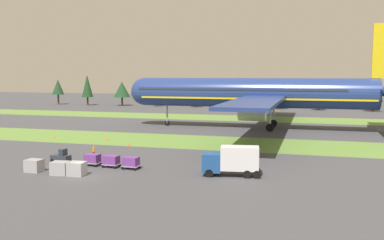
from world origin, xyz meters
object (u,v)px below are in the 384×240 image
(cargo_dolly_second, at_px, (111,160))
(uld_container_2, at_px, (77,169))
(ground_crew_marshaller, at_px, (94,151))
(taxiway_marker_0, at_px, (128,145))
(taxiway_marker_2, at_px, (54,137))
(baggage_tug, at_px, (61,157))
(uld_container_1, at_px, (60,168))
(airliner, at_px, (262,93))
(ground_crew_loader, at_px, (214,164))
(uld_container_0, at_px, (34,166))
(cargo_dolly_lead, at_px, (92,159))
(cargo_dolly_third, at_px, (131,162))
(taxiway_marker_1, at_px, (107,139))
(catering_truck, at_px, (232,160))

(cargo_dolly_second, relative_size, uld_container_2, 1.16)
(ground_crew_marshaller, distance_m, taxiway_marker_0, 10.39)
(ground_crew_marshaller, bearing_deg, taxiway_marker_2, 3.09)
(baggage_tug, relative_size, taxiway_marker_0, 4.85)
(ground_crew_marshaller, distance_m, uld_container_1, 10.86)
(airliner, xyz_separation_m, uld_container_1, (-18.55, -50.40, -7.23))
(uld_container_1, xyz_separation_m, taxiway_marker_2, (-17.66, 25.30, -0.50))
(ground_crew_loader, bearing_deg, uld_container_0, -60.43)
(cargo_dolly_lead, bearing_deg, baggage_tug, 90.00)
(ground_crew_marshaller, bearing_deg, baggage_tug, 106.96)
(baggage_tug, bearing_deg, uld_container_1, -143.52)
(cargo_dolly_third, bearing_deg, taxiway_marker_0, 30.09)
(baggage_tug, distance_m, uld_container_0, 5.60)
(airliner, xyz_separation_m, cargo_dolly_third, (-11.53, -45.19, -7.12))
(baggage_tug, xyz_separation_m, ground_crew_marshaller, (2.44, 4.64, 0.13))
(uld_container_0, xyz_separation_m, taxiway_marker_0, (3.59, 20.56, -0.49))
(ground_crew_marshaller, relative_size, taxiway_marker_1, 2.62)
(uld_container_0, relative_size, uld_container_1, 1.00)
(uld_container_0, bearing_deg, uld_container_2, -3.89)
(ground_crew_loader, relative_size, taxiway_marker_0, 3.12)
(ground_crew_loader, xyz_separation_m, uld_container_0, (-21.58, -6.48, -0.17))
(uld_container_2, bearing_deg, taxiway_marker_2, 128.28)
(airliner, distance_m, baggage_tug, 50.09)
(uld_container_0, bearing_deg, cargo_dolly_third, 22.88)
(baggage_tug, relative_size, uld_container_2, 1.35)
(cargo_dolly_third, bearing_deg, cargo_dolly_second, 90.00)
(cargo_dolly_third, relative_size, uld_container_1, 1.16)
(baggage_tug, distance_m, taxiway_marker_0, 15.34)
(ground_crew_loader, bearing_deg, baggage_tug, -74.77)
(cargo_dolly_third, distance_m, uld_container_2, 7.00)
(cargo_dolly_third, bearing_deg, airliner, -9.38)
(catering_truck, bearing_deg, ground_crew_marshaller, 66.62)
(cargo_dolly_third, relative_size, taxiway_marker_0, 4.16)
(taxiway_marker_0, bearing_deg, ground_crew_marshaller, -94.87)
(catering_truck, relative_size, uld_container_1, 3.61)
(airliner, relative_size, taxiway_marker_1, 115.16)
(ground_crew_marshaller, bearing_deg, airliner, -71.91)
(cargo_dolly_second, xyz_separation_m, cargo_dolly_third, (2.89, -0.25, 0.00))
(cargo_dolly_lead, bearing_deg, taxiway_marker_1, 26.98)
(uld_container_0, bearing_deg, baggage_tug, 87.27)
(ground_crew_loader, bearing_deg, uld_container_2, -52.90)
(taxiway_marker_1, bearing_deg, ground_crew_loader, -37.61)
(ground_crew_marshaller, xyz_separation_m, taxiway_marker_1, (-5.61, 15.12, -0.61))
(airliner, relative_size, taxiway_marker_2, 126.08)
(ground_crew_marshaller, bearing_deg, cargo_dolly_third, -169.00)
(cargo_dolly_second, relative_size, catering_truck, 0.32)
(taxiway_marker_0, bearing_deg, catering_truck, -37.84)
(uld_container_1, bearing_deg, airliner, 69.80)
(baggage_tug, distance_m, cargo_dolly_lead, 5.03)
(catering_truck, bearing_deg, baggage_tug, 78.91)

